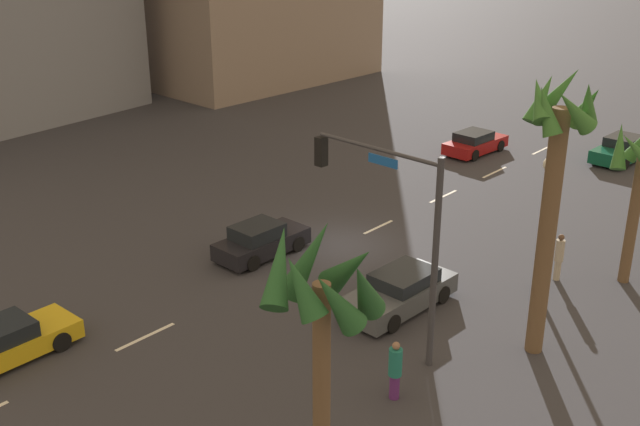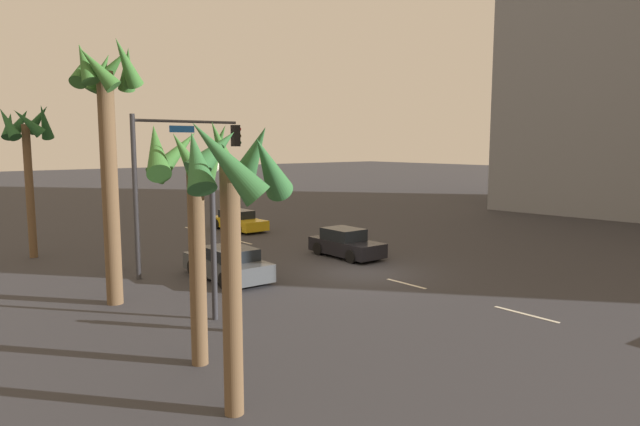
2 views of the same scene
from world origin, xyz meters
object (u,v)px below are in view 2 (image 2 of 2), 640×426
at_px(traffic_signal, 172,168).
at_px(streetlamp, 212,203).
at_px(palm_tree_2, 193,183).
at_px(pedestrian_0, 233,298).
at_px(pedestrian_1, 114,249).
at_px(palm_tree_0, 233,195).
at_px(palm_tree_1, 107,120).
at_px(car_4, 228,264).
at_px(palm_tree_3, 26,138).
at_px(car_0, 346,244).
at_px(car_1, 238,221).

relative_size(traffic_signal, streetlamp, 1.30).
bearing_deg(palm_tree_2, pedestrian_0, -51.68).
bearing_deg(traffic_signal, streetlamp, 165.11).
height_order(pedestrian_1, palm_tree_2, palm_tree_2).
xyz_separation_m(palm_tree_0, palm_tree_1, (9.58, -0.92, 1.77)).
bearing_deg(car_4, palm_tree_3, 27.57).
xyz_separation_m(palm_tree_0, palm_tree_3, (20.00, -0.64, 1.26)).
bearing_deg(traffic_signal, car_0, -104.24).
distance_m(traffic_signal, pedestrian_0, 8.91).
height_order(car_1, pedestrian_1, pedestrian_1).
bearing_deg(car_4, palm_tree_1, 97.67).
xyz_separation_m(palm_tree_0, palm_tree_2, (2.95, -0.64, 0.06)).
height_order(car_4, palm_tree_0, palm_tree_0).
bearing_deg(pedestrian_0, pedestrian_1, -0.30).
bearing_deg(pedestrian_1, palm_tree_0, 169.69).
bearing_deg(palm_tree_0, pedestrian_1, -10.31).
distance_m(palm_tree_1, palm_tree_3, 10.44).
relative_size(car_0, palm_tree_1, 0.45).
xyz_separation_m(traffic_signal, palm_tree_3, (7.53, 3.85, 1.26)).
height_order(palm_tree_0, palm_tree_2, palm_tree_2).
bearing_deg(palm_tree_0, palm_tree_3, -1.82).
xyz_separation_m(traffic_signal, pedestrian_1, (2.17, 1.83, -3.55)).
bearing_deg(pedestrian_1, palm_tree_2, 170.20).
bearing_deg(car_0, car_1, -1.97).
bearing_deg(palm_tree_0, streetlamp, -25.01).
bearing_deg(car_4, pedestrian_1, 34.87).
xyz_separation_m(palm_tree_1, palm_tree_3, (10.42, 0.29, -0.52)).
bearing_deg(car_1, palm_tree_0, 148.66).
relative_size(car_4, pedestrian_1, 2.51).
distance_m(traffic_signal, palm_tree_3, 8.55).
height_order(traffic_signal, pedestrian_1, traffic_signal).
distance_m(pedestrian_0, pedestrian_1, 10.13).
height_order(car_4, palm_tree_2, palm_tree_2).
relative_size(car_0, car_1, 0.91).
distance_m(car_4, streetlamp, 6.13).
xyz_separation_m(streetlamp, pedestrian_1, (8.79, 0.07, -2.73)).
height_order(car_0, pedestrian_0, pedestrian_0).
bearing_deg(palm_tree_0, pedestrian_0, -30.08).
bearing_deg(traffic_signal, pedestrian_1, 40.15).
relative_size(pedestrian_0, pedestrian_1, 1.01).
height_order(car_0, streetlamp, streetlamp).
relative_size(car_0, palm_tree_2, 0.65).
height_order(car_1, streetlamp, streetlamp).
distance_m(pedestrian_0, palm_tree_1, 7.52).
distance_m(car_0, palm_tree_0, 16.73).
xyz_separation_m(pedestrian_1, palm_tree_3, (5.36, 2.03, 4.81)).
height_order(car_4, traffic_signal, traffic_signal).
height_order(car_1, palm_tree_1, palm_tree_1).
height_order(pedestrian_1, palm_tree_0, palm_tree_0).
xyz_separation_m(car_1, pedestrian_1, (-6.46, 10.19, 0.37)).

